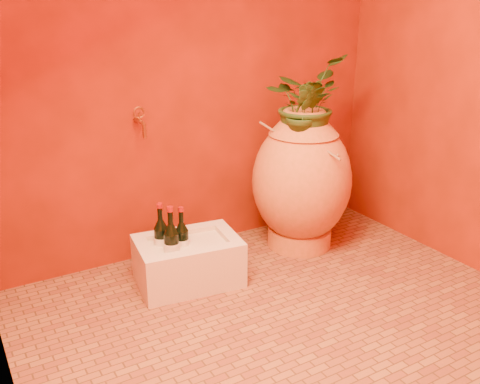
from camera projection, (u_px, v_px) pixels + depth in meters
floor at (286, 318)px, 2.66m from camera, size 2.50×2.50×0.00m
wall_back at (192, 44)px, 3.04m from camera, size 2.50×0.02×2.50m
amphora at (302, 180)px, 3.30m from camera, size 0.65×0.65×0.88m
stone_basin at (188, 262)px, 2.96m from camera, size 0.60×0.45×0.26m
wine_bottle_a at (161, 240)px, 2.92m from camera, size 0.08×0.08×0.33m
wine_bottle_b at (172, 245)px, 2.83m from camera, size 0.08×0.08×0.34m
wine_bottle_c at (182, 241)px, 2.91m from camera, size 0.08×0.08×0.31m
wall_tap at (140, 120)px, 2.93m from camera, size 0.07×0.15×0.16m
plant_main at (305, 102)px, 3.15m from camera, size 0.64×0.62×0.54m
plant_side at (305, 113)px, 3.06m from camera, size 0.28×0.27×0.39m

